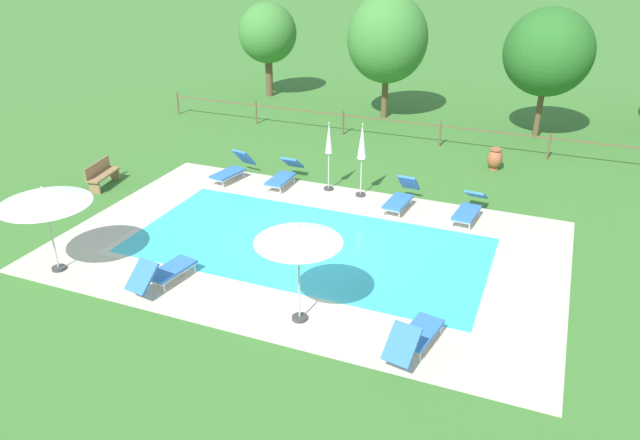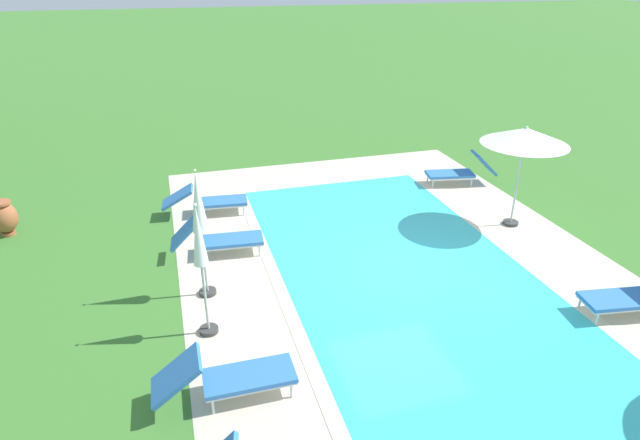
% 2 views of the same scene
% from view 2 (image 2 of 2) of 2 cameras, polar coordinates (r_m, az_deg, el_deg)
% --- Properties ---
extents(ground_plane, '(160.00, 160.00, 0.00)m').
position_cam_2_polar(ground_plane, '(10.97, 8.87, -5.35)').
color(ground_plane, '#3D752D').
extents(pool_deck_paving, '(13.85, 8.78, 0.01)m').
position_cam_2_polar(pool_deck_paving, '(10.96, 8.87, -5.34)').
color(pool_deck_paving, beige).
rests_on(pool_deck_paving, ground).
extents(swimming_pool_water, '(9.91, 4.85, 0.01)m').
position_cam_2_polar(swimming_pool_water, '(10.96, 8.87, -5.33)').
color(swimming_pool_water, '#38C6D1').
rests_on(swimming_pool_water, ground).
extents(pool_coping_rim, '(10.39, 5.33, 0.01)m').
position_cam_2_polar(pool_coping_rim, '(10.96, 8.87, -5.31)').
color(pool_coping_rim, beige).
rests_on(pool_coping_rim, ground).
extents(sun_lounger_north_near_steps, '(0.77, 1.97, 0.93)m').
position_cam_2_polar(sun_lounger_north_near_steps, '(11.44, -10.82, -1.92)').
color(sun_lounger_north_near_steps, '#3370BC').
rests_on(sun_lounger_north_near_steps, ground).
extents(sun_lounger_north_mid, '(0.79, 2.10, 0.75)m').
position_cam_2_polar(sun_lounger_north_mid, '(13.40, -11.92, 2.05)').
color(sun_lounger_north_mid, '#3370BC').
rests_on(sun_lounger_north_mid, ground).
extents(sun_lounger_north_far, '(0.61, 2.00, 0.84)m').
position_cam_2_polar(sun_lounger_north_far, '(7.88, -9.78, -16.24)').
color(sun_lounger_north_far, '#3370BC').
rests_on(sun_lounger_north_far, ground).
extents(sun_lounger_north_end, '(0.89, 2.01, 0.90)m').
position_cam_2_polar(sun_lounger_north_end, '(10.90, 30.75, -6.91)').
color(sun_lounger_north_end, '#3370BC').
rests_on(sun_lounger_north_end, ground).
extents(sun_lounger_south_mid, '(0.93, 2.00, 0.92)m').
position_cam_2_polar(sun_lounger_south_mid, '(15.49, 14.77, 5.10)').
color(sun_lounger_south_mid, '#3370BC').
rests_on(sun_lounger_south_mid, ground).
extents(patio_umbrella_open_foreground, '(1.93, 1.93, 2.41)m').
position_cam_2_polar(patio_umbrella_open_foreground, '(12.77, 21.17, 8.33)').
color(patio_umbrella_open_foreground, '#383838').
rests_on(patio_umbrella_open_foreground, ground).
extents(patio_umbrella_closed_row_west, '(0.32, 0.32, 2.50)m').
position_cam_2_polar(patio_umbrella_closed_row_west, '(9.51, -12.85, 0.93)').
color(patio_umbrella_closed_row_west, '#383838').
rests_on(patio_umbrella_closed_row_west, ground).
extents(patio_umbrella_closed_row_mid_west, '(0.32, 0.32, 2.38)m').
position_cam_2_polar(patio_umbrella_closed_row_mid_west, '(8.51, -12.75, -3.21)').
color(patio_umbrella_closed_row_mid_west, '#383838').
rests_on(patio_umbrella_closed_row_mid_west, ground).
extents(terracotta_urn_near_fence, '(0.55, 0.55, 0.83)m').
position_cam_2_polar(terracotta_urn_near_fence, '(14.01, -30.77, 0.25)').
color(terracotta_urn_near_fence, '#A85B38').
rests_on(terracotta_urn_near_fence, ground).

